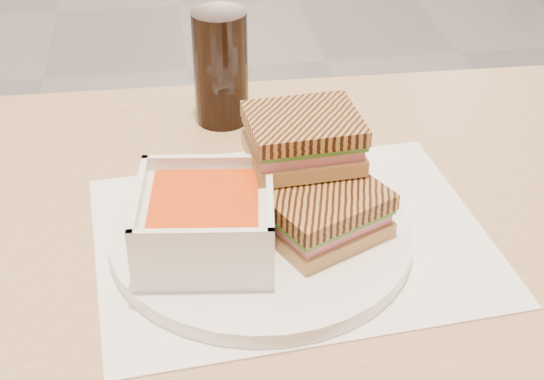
{
  "coord_description": "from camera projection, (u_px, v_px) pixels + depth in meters",
  "views": [
    {
      "loc": [
        -0.08,
        -2.6,
        1.23
      ],
      "look_at": [
        0.01,
        -2.0,
        0.82
      ],
      "focal_mm": 52.84,
      "sensor_mm": 36.0,
      "label": 1
    }
  ],
  "objects": [
    {
      "name": "main_table",
      "position": [
        155.0,
        337.0,
        0.83
      ],
      "size": [
        1.21,
        0.72,
        0.75
      ],
      "color": "tan",
      "rests_on": "ground"
    },
    {
      "name": "tray_liner",
      "position": [
        292.0,
        239.0,
        0.78
      ],
      "size": [
        0.4,
        0.32,
        0.0
      ],
      "color": "white",
      "rests_on": "main_table"
    },
    {
      "name": "plate",
      "position": [
        261.0,
        235.0,
        0.77
      ],
      "size": [
        0.29,
        0.29,
        0.02
      ],
      "color": "white",
      "rests_on": "tray_liner"
    },
    {
      "name": "soup_bowl",
      "position": [
        206.0,
        224.0,
        0.73
      ],
      "size": [
        0.14,
        0.14,
        0.07
      ],
      "color": "white",
      "rests_on": "plate"
    },
    {
      "name": "panini_lower",
      "position": [
        324.0,
        212.0,
        0.75
      ],
      "size": [
        0.13,
        0.13,
        0.05
      ],
      "color": "tan",
      "rests_on": "plate"
    },
    {
      "name": "panini_upper",
      "position": [
        303.0,
        138.0,
        0.77
      ],
      "size": [
        0.11,
        0.1,
        0.05
      ],
      "color": "tan",
      "rests_on": "panini_lower"
    },
    {
      "name": "cola_glass",
      "position": [
        221.0,
        68.0,
        0.95
      ],
      "size": [
        0.07,
        0.07,
        0.14
      ],
      "color": "black",
      "rests_on": "main_table"
    }
  ]
}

